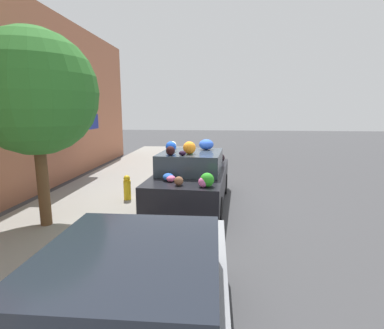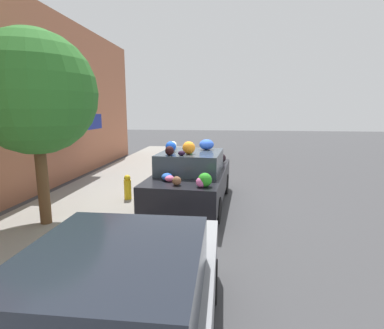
# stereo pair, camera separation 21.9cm
# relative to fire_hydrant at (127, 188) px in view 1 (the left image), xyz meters

# --- Properties ---
(ground_plane) EXTENTS (60.00, 60.00, 0.00)m
(ground_plane) POSITION_rel_fire_hydrant_xyz_m (0.12, -1.73, -0.47)
(ground_plane) COLOR #424244
(sidewalk_curb) EXTENTS (24.00, 3.20, 0.13)m
(sidewalk_curb) POSITION_rel_fire_hydrant_xyz_m (0.12, 0.97, -0.41)
(sidewalk_curb) COLOR gray
(sidewalk_curb) RESTS_ON ground
(building_facade) EXTENTS (18.00, 1.20, 5.90)m
(building_facade) POSITION_rel_fire_hydrant_xyz_m (0.20, 3.19, 2.44)
(building_facade) COLOR #B26B4C
(building_facade) RESTS_ON ground
(street_tree) EXTENTS (2.56, 2.56, 4.12)m
(street_tree) POSITION_rel_fire_hydrant_xyz_m (-1.96, 1.23, 2.48)
(street_tree) COLOR brown
(street_tree) RESTS_ON sidewalk_curb
(fire_hydrant) EXTENTS (0.20, 0.20, 0.70)m
(fire_hydrant) POSITION_rel_fire_hydrant_xyz_m (0.00, 0.00, 0.00)
(fire_hydrant) COLOR gold
(fire_hydrant) RESTS_ON sidewalk_curb
(art_car) EXTENTS (4.20, 2.06, 1.84)m
(art_car) POSITION_rel_fire_hydrant_xyz_m (0.08, -1.82, 0.32)
(art_car) COLOR black
(art_car) RESTS_ON ground
(parked_car_plain) EXTENTS (3.97, 1.85, 1.41)m
(parked_car_plain) POSITION_rel_fire_hydrant_xyz_m (-5.38, -1.77, 0.25)
(parked_car_plain) COLOR gray
(parked_car_plain) RESTS_ON ground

